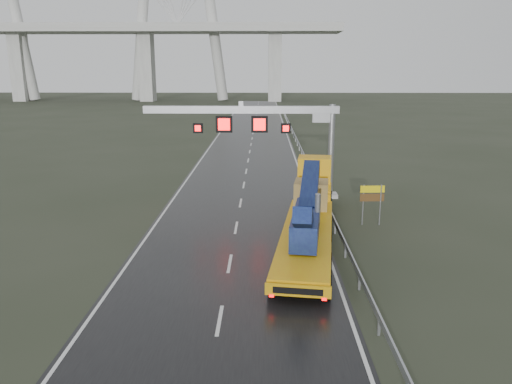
{
  "coord_description": "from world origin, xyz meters",
  "views": [
    {
      "loc": [
        1.75,
        -20.05,
        9.75
      ],
      "look_at": [
        1.32,
        6.55,
        3.2
      ],
      "focal_mm": 35.0,
      "sensor_mm": 36.0,
      "label": 1
    }
  ],
  "objects_px": {
    "sign_gantry": "(269,125)",
    "exit_sign_pair": "(372,197)",
    "striped_barrier": "(324,202)",
    "heavy_haul_truck": "(310,205)"
  },
  "relations": [
    {
      "from": "heavy_haul_truck",
      "to": "exit_sign_pair",
      "type": "relative_size",
      "value": 6.93
    },
    {
      "from": "sign_gantry",
      "to": "exit_sign_pair",
      "type": "relative_size",
      "value": 5.63
    },
    {
      "from": "sign_gantry",
      "to": "exit_sign_pair",
      "type": "height_order",
      "value": "sign_gantry"
    },
    {
      "from": "striped_barrier",
      "to": "exit_sign_pair",
      "type": "bearing_deg",
      "value": -72.33
    },
    {
      "from": "sign_gantry",
      "to": "heavy_haul_truck",
      "type": "distance_m",
      "value": 9.59
    },
    {
      "from": "striped_barrier",
      "to": "heavy_haul_truck",
      "type": "bearing_deg",
      "value": -122.86
    },
    {
      "from": "heavy_haul_truck",
      "to": "exit_sign_pair",
      "type": "bearing_deg",
      "value": 24.15
    },
    {
      "from": "heavy_haul_truck",
      "to": "striped_barrier",
      "type": "relative_size",
      "value": 18.42
    },
    {
      "from": "sign_gantry",
      "to": "striped_barrier",
      "type": "relative_size",
      "value": 14.96
    },
    {
      "from": "heavy_haul_truck",
      "to": "striped_barrier",
      "type": "xyz_separation_m",
      "value": [
        1.5,
        4.99,
        -1.16
      ]
    }
  ]
}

